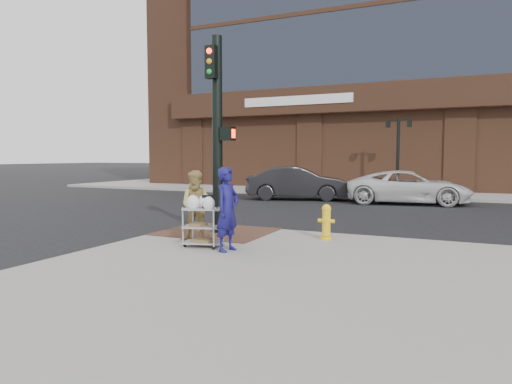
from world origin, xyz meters
The scene contains 14 objects.
ground centered at (0.00, 0.00, 0.00)m, with size 220.00×220.00×0.00m, color black.
brick_curb_ramp centered at (-0.60, 0.90, 0.16)m, with size 2.80×2.40×0.01m, color brown.
bank_building centered at (5.00, 31.00, 14.15)m, with size 42.00×26.00×28.00m, color brown.
lamp_post centered at (2.00, 16.00, 2.62)m, with size 1.32×0.22×4.00m.
parking_sign centered at (-8.50, 15.00, 1.25)m, with size 0.05×0.05×2.20m, color black.
traffic_signal_pole centered at (-0.48, 0.77, 2.83)m, with size 0.61×0.51×5.00m.
woman_blue centered at (0.82, -1.13, 1.03)m, with size 0.64×0.42×1.76m, color #151158.
pedestrian_tan centered at (-0.36, -0.42, 0.98)m, with size 0.80×0.63×1.65m, color tan.
sedan_dark centered at (-2.14, 11.68, 0.81)m, with size 1.72×4.94×1.63m, color black.
minivan_white centered at (3.01, 11.95, 0.75)m, with size 2.47×5.36×1.49m, color silver.
utility_cart centered at (0.13, -0.98, 0.67)m, with size 0.93×0.68×1.15m.
fire_hydrant centered at (2.33, 1.02, 0.58)m, with size 0.40×0.28×0.85m.
newsbox_red centered at (-5.82, 14.88, 0.60)m, with size 0.38×0.34×0.90m, color red.
newsbox_blue centered at (-4.84, 15.32, 0.59)m, with size 0.37×0.33×0.88m, color #1942A8.
Camera 1 is at (5.28, -9.45, 2.13)m, focal length 32.00 mm.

